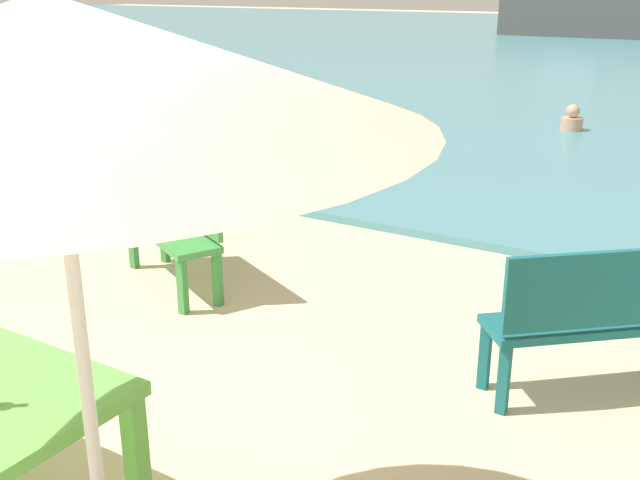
% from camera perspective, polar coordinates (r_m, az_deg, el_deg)
% --- Properties ---
extents(patio_umbrella, '(2.10, 2.10, 2.30)m').
position_cam_1_polar(patio_umbrella, '(2.15, -20.06, 12.62)').
color(patio_umbrella, silver).
rests_on(patio_umbrella, ground_plane).
extents(bench_teal_center, '(1.14, 1.07, 0.95)m').
position_cam_1_polar(bench_teal_center, '(4.52, 20.29, -5.30)').
color(bench_teal_center, '#196066').
rests_on(bench_teal_center, ground_plane).
extents(bench_green_left, '(1.24, 0.85, 0.95)m').
position_cam_1_polar(bench_green_left, '(5.98, -10.79, 1.52)').
color(bench_green_left, '#3D8C42').
rests_on(bench_green_left, ground_plane).
extents(swimmer_person, '(0.34, 0.34, 0.41)m').
position_cam_1_polar(swimmer_person, '(12.64, 18.73, 8.68)').
color(swimmer_person, tan).
rests_on(swimmer_person, sea_water).
extents(boat_fishing_trawler, '(7.65, 2.09, 2.78)m').
position_cam_1_polar(boat_fishing_trawler, '(35.17, 20.02, 16.05)').
color(boat_fishing_trawler, '#4C4C4C').
rests_on(boat_fishing_trawler, sea_water).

